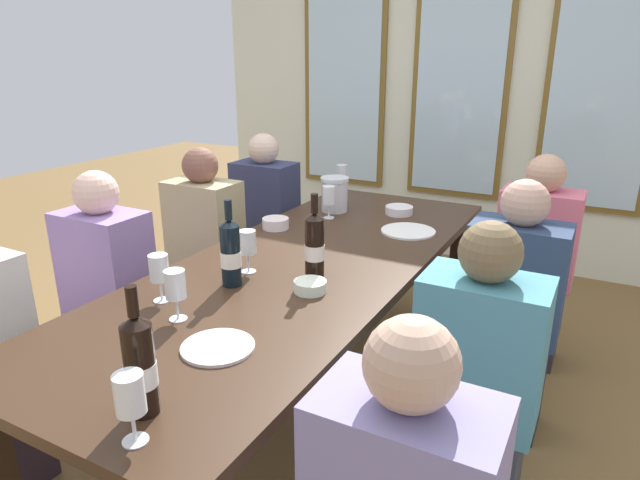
{
  "coord_description": "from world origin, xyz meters",
  "views": [
    {
      "loc": [
        1.09,
        -1.87,
        1.57
      ],
      "look_at": [
        0.0,
        0.15,
        0.79
      ],
      "focal_mm": 30.89,
      "sensor_mm": 36.0,
      "label": 1
    }
  ],
  "objects_px": {
    "wine_glass_3": "(130,397)",
    "seated_person_6": "(110,299)",
    "dining_table": "(303,276)",
    "metal_pitcher": "(335,194)",
    "wine_glass_4": "(175,287)",
    "seated_person_3": "(511,316)",
    "wine_bottle_1": "(315,246)",
    "white_plate_1": "(218,347)",
    "tasting_bowl_2": "(276,223)",
    "wine_glass_1": "(329,196)",
    "seated_person_2": "(206,253)",
    "wine_glass_0": "(341,173)",
    "wine_glass_5": "(247,243)",
    "seated_person_4": "(266,225)",
    "wine_bottle_0": "(140,365)",
    "tasting_bowl_1": "(310,286)",
    "white_plate_0": "(408,231)",
    "wine_glass_2": "(159,270)",
    "seated_person_5": "(534,267)",
    "tasting_bowl_0": "(399,210)",
    "wine_bottle_2": "(231,253)",
    "seated_person_7": "(475,394)"
  },
  "relations": [
    {
      "from": "wine_glass_0",
      "to": "seated_person_6",
      "type": "xyz_separation_m",
      "value": [
        -0.42,
        -1.5,
        -0.34
      ]
    },
    {
      "from": "seated_person_4",
      "to": "wine_glass_1",
      "type": "bearing_deg",
      "value": -26.66
    },
    {
      "from": "tasting_bowl_1",
      "to": "seated_person_2",
      "type": "bearing_deg",
      "value": 149.16
    },
    {
      "from": "metal_pitcher",
      "to": "tasting_bowl_2",
      "type": "bearing_deg",
      "value": -105.12
    },
    {
      "from": "seated_person_4",
      "to": "seated_person_5",
      "type": "distance_m",
      "value": 1.62
    },
    {
      "from": "wine_bottle_2",
      "to": "wine_glass_2",
      "type": "height_order",
      "value": "wine_bottle_2"
    },
    {
      "from": "wine_glass_3",
      "to": "seated_person_6",
      "type": "distance_m",
      "value": 1.37
    },
    {
      "from": "wine_glass_4",
      "to": "seated_person_3",
      "type": "distance_m",
      "value": 1.39
    },
    {
      "from": "tasting_bowl_0",
      "to": "tasting_bowl_2",
      "type": "bearing_deg",
      "value": -130.28
    },
    {
      "from": "seated_person_4",
      "to": "white_plate_1",
      "type": "bearing_deg",
      "value": -60.5
    },
    {
      "from": "wine_glass_2",
      "to": "seated_person_3",
      "type": "bearing_deg",
      "value": 41.01
    },
    {
      "from": "seated_person_5",
      "to": "tasting_bowl_1",
      "type": "bearing_deg",
      "value": -117.16
    },
    {
      "from": "dining_table",
      "to": "wine_bottle_1",
      "type": "xyz_separation_m",
      "value": [
        0.13,
        -0.13,
        0.2
      ]
    },
    {
      "from": "wine_glass_2",
      "to": "seated_person_6",
      "type": "distance_m",
      "value": 0.69
    },
    {
      "from": "white_plate_0",
      "to": "tasting_bowl_2",
      "type": "distance_m",
      "value": 0.66
    },
    {
      "from": "wine_bottle_0",
      "to": "wine_glass_1",
      "type": "relative_size",
      "value": 1.93
    },
    {
      "from": "dining_table",
      "to": "tasting_bowl_1",
      "type": "bearing_deg",
      "value": -54.8
    },
    {
      "from": "seated_person_2",
      "to": "seated_person_6",
      "type": "xyz_separation_m",
      "value": [
        0.0,
        -0.67,
        0.0
      ]
    },
    {
      "from": "seated_person_3",
      "to": "seated_person_4",
      "type": "relative_size",
      "value": 1.0
    },
    {
      "from": "tasting_bowl_1",
      "to": "wine_glass_0",
      "type": "xyz_separation_m",
      "value": [
        -0.57,
        1.42,
        0.1
      ]
    },
    {
      "from": "tasting_bowl_2",
      "to": "wine_glass_4",
      "type": "height_order",
      "value": "wine_glass_4"
    },
    {
      "from": "seated_person_2",
      "to": "wine_glass_1",
      "type": "bearing_deg",
      "value": 25.08
    },
    {
      "from": "wine_glass_1",
      "to": "seated_person_2",
      "type": "height_order",
      "value": "seated_person_2"
    },
    {
      "from": "white_plate_1",
      "to": "tasting_bowl_2",
      "type": "relative_size",
      "value": 1.66
    },
    {
      "from": "wine_glass_5",
      "to": "seated_person_3",
      "type": "relative_size",
      "value": 0.16
    },
    {
      "from": "wine_glass_2",
      "to": "seated_person_4",
      "type": "bearing_deg",
      "value": 110.57
    },
    {
      "from": "seated_person_3",
      "to": "wine_glass_3",
      "type": "bearing_deg",
      "value": -111.0
    },
    {
      "from": "dining_table",
      "to": "seated_person_3",
      "type": "height_order",
      "value": "seated_person_3"
    },
    {
      "from": "wine_bottle_0",
      "to": "wine_glass_4",
      "type": "relative_size",
      "value": 1.93
    },
    {
      "from": "wine_glass_1",
      "to": "seated_person_3",
      "type": "relative_size",
      "value": 0.16
    },
    {
      "from": "wine_glass_4",
      "to": "seated_person_4",
      "type": "xyz_separation_m",
      "value": [
        -0.71,
        1.58,
        -0.33
      ]
    },
    {
      "from": "wine_glass_0",
      "to": "seated_person_3",
      "type": "height_order",
      "value": "seated_person_3"
    },
    {
      "from": "wine_glass_1",
      "to": "wine_glass_2",
      "type": "height_order",
      "value": "same"
    },
    {
      "from": "tasting_bowl_1",
      "to": "wine_bottle_0",
      "type": "bearing_deg",
      "value": -90.54
    },
    {
      "from": "wine_glass_0",
      "to": "tasting_bowl_1",
      "type": "bearing_deg",
      "value": -68.09
    },
    {
      "from": "wine_glass_5",
      "to": "seated_person_4",
      "type": "bearing_deg",
      "value": 120.85
    },
    {
      "from": "dining_table",
      "to": "metal_pitcher",
      "type": "height_order",
      "value": "metal_pitcher"
    },
    {
      "from": "dining_table",
      "to": "wine_bottle_1",
      "type": "height_order",
      "value": "wine_bottle_1"
    },
    {
      "from": "tasting_bowl_2",
      "to": "wine_bottle_1",
      "type": "bearing_deg",
      "value": -44.23
    },
    {
      "from": "wine_bottle_0",
      "to": "wine_bottle_2",
      "type": "distance_m",
      "value": 0.78
    },
    {
      "from": "white_plate_0",
      "to": "seated_person_2",
      "type": "bearing_deg",
      "value": -166.47
    },
    {
      "from": "wine_glass_2",
      "to": "wine_glass_3",
      "type": "xyz_separation_m",
      "value": [
        0.48,
        -0.59,
        -0.0
      ]
    },
    {
      "from": "wine_bottle_1",
      "to": "wine_glass_5",
      "type": "bearing_deg",
      "value": -164.46
    },
    {
      "from": "wine_bottle_1",
      "to": "seated_person_6",
      "type": "height_order",
      "value": "seated_person_6"
    },
    {
      "from": "wine_bottle_1",
      "to": "wine_glass_3",
      "type": "height_order",
      "value": "wine_bottle_1"
    },
    {
      "from": "seated_person_2",
      "to": "seated_person_5",
      "type": "relative_size",
      "value": 1.0
    },
    {
      "from": "tasting_bowl_0",
      "to": "wine_glass_5",
      "type": "height_order",
      "value": "wine_glass_5"
    },
    {
      "from": "seated_person_7",
      "to": "tasting_bowl_1",
      "type": "bearing_deg",
      "value": 176.82
    },
    {
      "from": "wine_bottle_1",
      "to": "wine_glass_4",
      "type": "height_order",
      "value": "wine_bottle_1"
    },
    {
      "from": "wine_glass_0",
      "to": "wine_glass_5",
      "type": "distance_m",
      "value": 1.4
    }
  ]
}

